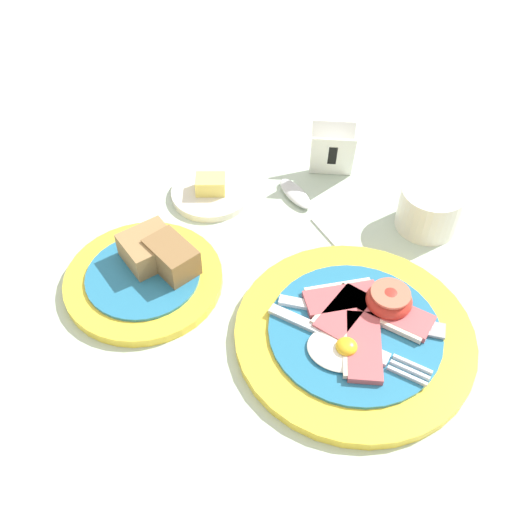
{
  "coord_description": "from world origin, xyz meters",
  "views": [
    {
      "loc": [
        0.06,
        -0.41,
        0.55
      ],
      "look_at": [
        -0.04,
        0.08,
        0.02
      ],
      "focal_mm": 42.0,
      "sensor_mm": 36.0,
      "label": 1
    }
  ],
  "objects": [
    {
      "name": "number_card",
      "position": [
        0.03,
        0.29,
        0.04
      ],
      "size": [
        0.06,
        0.05,
        0.07
      ],
      "rotation": [
        0.0,
        0.0,
        0.11
      ],
      "color": "white",
      "rests_on": "ground_plane"
    },
    {
      "name": "sugar_cup",
      "position": [
        0.17,
        0.2,
        0.03
      ],
      "size": [
        0.08,
        0.08,
        0.06
      ],
      "color": "white",
      "rests_on": "ground_plane"
    },
    {
      "name": "butter_dish",
      "position": [
        -0.12,
        0.2,
        0.01
      ],
      "size": [
        0.11,
        0.11,
        0.03
      ],
      "color": "silver",
      "rests_on": "ground_plane"
    },
    {
      "name": "ground_plane",
      "position": [
        0.0,
        0.0,
        0.0
      ],
      "size": [
        3.0,
        3.0,
        0.0
      ],
      "primitive_type": "plane",
      "color": "#B7CCB7"
    },
    {
      "name": "teaspoon_by_saucer",
      "position": [
        0.01,
        0.2,
        0.01
      ],
      "size": [
        0.14,
        0.16,
        0.01
      ],
      "rotation": [
        0.0,
        0.0,
        2.26
      ],
      "color": "silver",
      "rests_on": "ground_plane"
    },
    {
      "name": "bread_plate",
      "position": [
        -0.16,
        0.04,
        0.01
      ],
      "size": [
        0.19,
        0.19,
        0.05
      ],
      "color": "yellow",
      "rests_on": "ground_plane"
    },
    {
      "name": "breakfast_plate",
      "position": [
        0.09,
        0.0,
        0.01
      ],
      "size": [
        0.27,
        0.27,
        0.04
      ],
      "color": "yellow",
      "rests_on": "ground_plane"
    }
  ]
}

